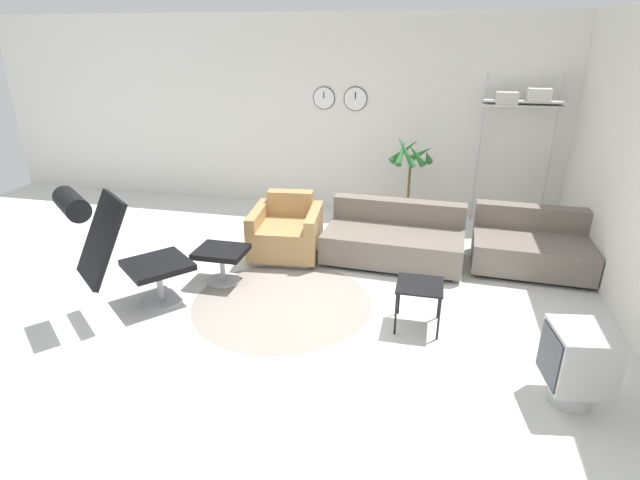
{
  "coord_description": "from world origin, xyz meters",
  "views": [
    {
      "loc": [
        1.09,
        -4.27,
        2.5
      ],
      "look_at": [
        0.02,
        0.33,
        0.55
      ],
      "focal_mm": 28.0,
      "sensor_mm": 36.0,
      "label": 1
    }
  ],
  "objects_px": {
    "lounge_chair": "(115,242)",
    "armchair_red": "(287,233)",
    "crt_television": "(577,363)",
    "couch_low": "(394,240)",
    "ottoman": "(222,257)",
    "couch_second": "(530,248)",
    "potted_plant": "(411,177)",
    "side_table": "(420,289)",
    "shelf_unit": "(522,104)"
  },
  "relations": [
    {
      "from": "lounge_chair",
      "to": "armchair_red",
      "type": "xyz_separation_m",
      "value": [
        1.14,
        1.66,
        -0.46
      ]
    },
    {
      "from": "crt_television",
      "to": "couch_low",
      "type": "bearing_deg",
      "value": 24.85
    },
    {
      "from": "ottoman",
      "to": "couch_second",
      "type": "xyz_separation_m",
      "value": [
        3.3,
        1.14,
        -0.05
      ]
    },
    {
      "from": "couch_second",
      "to": "armchair_red",
      "type": "bearing_deg",
      "value": 8.56
    },
    {
      "from": "crt_television",
      "to": "potted_plant",
      "type": "distance_m",
      "value": 3.77
    },
    {
      "from": "side_table",
      "to": "potted_plant",
      "type": "height_order",
      "value": "potted_plant"
    },
    {
      "from": "side_table",
      "to": "lounge_chair",
      "type": "bearing_deg",
      "value": -172.34
    },
    {
      "from": "lounge_chair",
      "to": "crt_television",
      "type": "distance_m",
      "value": 3.96
    },
    {
      "from": "ottoman",
      "to": "potted_plant",
      "type": "xyz_separation_m",
      "value": [
        1.84,
        2.25,
        0.39
      ]
    },
    {
      "from": "ottoman",
      "to": "couch_low",
      "type": "xyz_separation_m",
      "value": [
        1.75,
        1.01,
        -0.05
      ]
    },
    {
      "from": "lounge_chair",
      "to": "side_table",
      "type": "distance_m",
      "value": 2.82
    },
    {
      "from": "potted_plant",
      "to": "shelf_unit",
      "type": "bearing_deg",
      "value": 11.93
    },
    {
      "from": "armchair_red",
      "to": "couch_second",
      "type": "bearing_deg",
      "value": 179.96
    },
    {
      "from": "lounge_chair",
      "to": "ottoman",
      "type": "bearing_deg",
      "value": 90.0
    },
    {
      "from": "couch_second",
      "to": "crt_television",
      "type": "xyz_separation_m",
      "value": [
        -0.04,
        -2.36,
        0.1
      ]
    },
    {
      "from": "couch_low",
      "to": "potted_plant",
      "type": "xyz_separation_m",
      "value": [
        0.09,
        1.24,
        0.45
      ]
    },
    {
      "from": "ottoman",
      "to": "crt_television",
      "type": "xyz_separation_m",
      "value": [
        3.25,
        -1.23,
        0.04
      ]
    },
    {
      "from": "couch_low",
      "to": "couch_second",
      "type": "bearing_deg",
      "value": -172.35
    },
    {
      "from": "ottoman",
      "to": "lounge_chair",
      "type": "bearing_deg",
      "value": -129.48
    },
    {
      "from": "potted_plant",
      "to": "crt_television",
      "type": "bearing_deg",
      "value": -67.89
    },
    {
      "from": "ottoman",
      "to": "couch_low",
      "type": "distance_m",
      "value": 2.02
    },
    {
      "from": "potted_plant",
      "to": "shelf_unit",
      "type": "xyz_separation_m",
      "value": [
        1.34,
        0.28,
        0.98
      ]
    },
    {
      "from": "lounge_chair",
      "to": "couch_low",
      "type": "relative_size",
      "value": 0.77
    },
    {
      "from": "lounge_chair",
      "to": "couch_low",
      "type": "height_order",
      "value": "lounge_chair"
    },
    {
      "from": "lounge_chair",
      "to": "couch_second",
      "type": "xyz_separation_m",
      "value": [
        3.96,
        1.95,
        -0.49
      ]
    },
    {
      "from": "armchair_red",
      "to": "lounge_chair",
      "type": "bearing_deg",
      "value": 49.81
    },
    {
      "from": "armchair_red",
      "to": "side_table",
      "type": "bearing_deg",
      "value": 135.9
    },
    {
      "from": "couch_low",
      "to": "ottoman",
      "type": "bearing_deg",
      "value": 32.69
    },
    {
      "from": "crt_television",
      "to": "shelf_unit",
      "type": "height_order",
      "value": "shelf_unit"
    },
    {
      "from": "crt_television",
      "to": "potted_plant",
      "type": "xyz_separation_m",
      "value": [
        -1.41,
        3.47,
        0.35
      ]
    },
    {
      "from": "side_table",
      "to": "shelf_unit",
      "type": "xyz_separation_m",
      "value": [
        1.07,
        2.97,
        1.29
      ]
    },
    {
      "from": "lounge_chair",
      "to": "couch_low",
      "type": "distance_m",
      "value": 3.07
    },
    {
      "from": "potted_plant",
      "to": "shelf_unit",
      "type": "relative_size",
      "value": 0.62
    },
    {
      "from": "couch_second",
      "to": "ottoman",
      "type": "bearing_deg",
      "value": 21.86
    },
    {
      "from": "couch_second",
      "to": "potted_plant",
      "type": "relative_size",
      "value": 1.03
    },
    {
      "from": "armchair_red",
      "to": "crt_television",
      "type": "height_order",
      "value": "armchair_red"
    },
    {
      "from": "lounge_chair",
      "to": "armchair_red",
      "type": "bearing_deg",
      "value": 95.05
    },
    {
      "from": "lounge_chair",
      "to": "crt_television",
      "type": "bearing_deg",
      "value": 33.42
    },
    {
      "from": "shelf_unit",
      "to": "lounge_chair",
      "type": "bearing_deg",
      "value": -139.01
    },
    {
      "from": "shelf_unit",
      "to": "armchair_red",
      "type": "bearing_deg",
      "value": -148.19
    },
    {
      "from": "armchair_red",
      "to": "side_table",
      "type": "height_order",
      "value": "armchair_red"
    },
    {
      "from": "armchair_red",
      "to": "shelf_unit",
      "type": "relative_size",
      "value": 0.44
    },
    {
      "from": "shelf_unit",
      "to": "couch_low",
      "type": "bearing_deg",
      "value": -133.04
    },
    {
      "from": "couch_low",
      "to": "potted_plant",
      "type": "relative_size",
      "value": 1.28
    },
    {
      "from": "lounge_chair",
      "to": "ottoman",
      "type": "xyz_separation_m",
      "value": [
        0.67,
        0.81,
        -0.44
      ]
    },
    {
      "from": "couch_second",
      "to": "side_table",
      "type": "distance_m",
      "value": 1.98
    },
    {
      "from": "couch_low",
      "to": "couch_second",
      "type": "relative_size",
      "value": 1.24
    },
    {
      "from": "armchair_red",
      "to": "couch_low",
      "type": "distance_m",
      "value": 1.29
    },
    {
      "from": "armchair_red",
      "to": "couch_low",
      "type": "height_order",
      "value": "armchair_red"
    },
    {
      "from": "ottoman",
      "to": "crt_television",
      "type": "distance_m",
      "value": 3.47
    }
  ]
}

